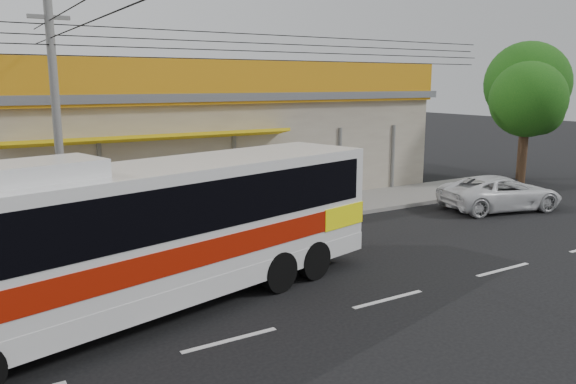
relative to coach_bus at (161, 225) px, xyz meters
name	(u,v)px	position (x,y,z in m)	size (l,w,h in m)	color
ground	(326,269)	(4.56, 0.33, -1.89)	(120.00, 120.00, 0.00)	black
sidewalk	(229,220)	(4.56, 6.33, -1.81)	(30.00, 3.20, 0.15)	gray
lane_markings	(388,299)	(4.56, -2.17, -1.89)	(50.00, 0.12, 0.01)	silver
storefront_building	(173,143)	(4.55, 11.87, 0.41)	(22.60, 9.20, 5.70)	gray
coach_bus	(161,225)	(0.00, 0.00, 0.00)	(11.68, 5.16, 3.52)	silver
white_car	(501,193)	(14.47, 2.64, -1.22)	(2.20, 4.78, 1.33)	silver
utility_pole	(50,38)	(-1.02, 5.73, 4.21)	(34.00, 14.00, 7.39)	#5D5D5B
tree_near	(530,87)	(21.35, 6.69, 2.78)	(4.16, 4.16, 6.90)	#311D13
tree_far	(530,102)	(19.87, 5.53, 2.09)	(3.54, 3.54, 5.87)	#311D13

